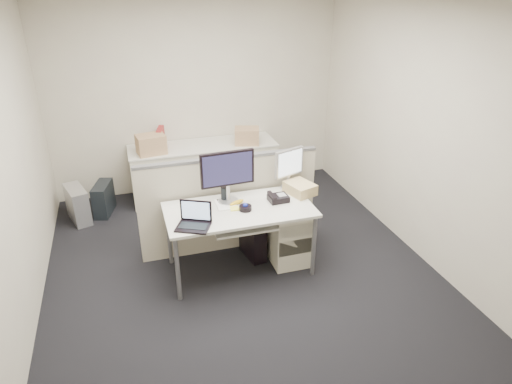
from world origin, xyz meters
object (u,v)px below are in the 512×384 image
object	(u,v)px
desk_phone	(278,198)
monitor_main	(228,177)
desk	(239,214)
laptop	(193,217)

from	to	relation	value
desk_phone	monitor_main	bearing A→B (deg)	161.90
desk	desk_phone	distance (m)	0.45
monitor_main	desk_phone	bearing A→B (deg)	-18.51
laptop	monitor_main	bearing A→B (deg)	69.84
desk	monitor_main	distance (m)	0.40
desk	desk_phone	world-z (taller)	desk_phone
laptop	desk_phone	world-z (taller)	laptop
laptop	desk_phone	distance (m)	0.99
monitor_main	laptop	distance (m)	0.63
desk	desk_phone	xyz separation A→B (m)	(0.43, 0.04, 0.10)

